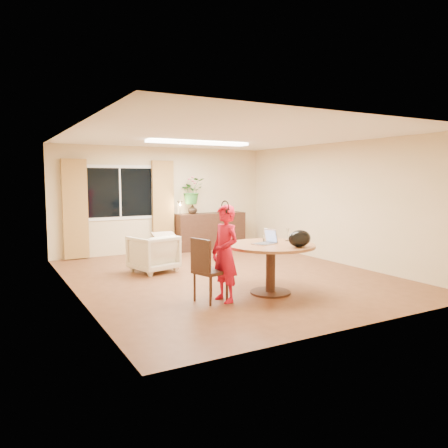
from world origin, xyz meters
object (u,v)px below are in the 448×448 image
dining_table (271,255)px  armchair (153,253)px  dining_chair (211,270)px  sideboard (210,231)px  child (225,253)px

dining_table → armchair: bearing=113.6°
dining_table → dining_chair: (-1.04, 0.07, -0.15)m
dining_chair → sideboard: size_ratio=0.51×
sideboard → armchair: bearing=-139.3°
dining_chair → armchair: size_ratio=1.20×
dining_table → sideboard: size_ratio=0.75×
dining_table → dining_chair: bearing=176.4°
dining_chair → sideboard: (2.24, 4.35, -0.01)m
dining_table → armchair: size_ratio=1.74×
dining_table → sideboard: bearing=74.8°
sideboard → dining_chair: bearing=-117.2°
dining_table → sideboard: (1.20, 4.42, -0.16)m
dining_chair → armchair: 2.40m
dining_table → child: bearing=-178.1°
dining_table → dining_chair: dining_chair is taller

